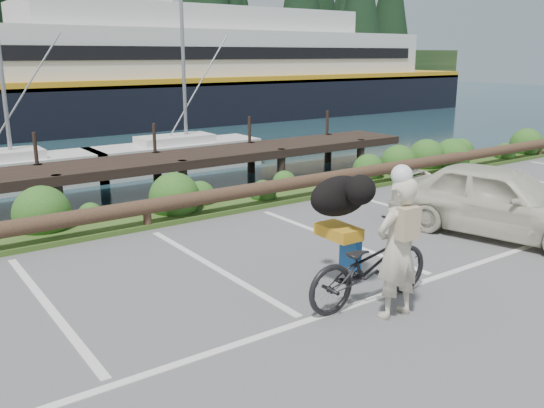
# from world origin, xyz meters

# --- Properties ---
(ground) EXTENTS (72.00, 72.00, 0.00)m
(ground) POSITION_xyz_m (0.00, 0.00, 0.00)
(ground) COLOR #545456
(vegetation_strip) EXTENTS (34.00, 1.60, 0.10)m
(vegetation_strip) POSITION_xyz_m (0.00, 5.30, 0.05)
(vegetation_strip) COLOR #3D5B21
(vegetation_strip) RESTS_ON ground
(log_rail) EXTENTS (32.00, 0.30, 0.60)m
(log_rail) POSITION_xyz_m (0.00, 4.60, 0.00)
(log_rail) COLOR #443021
(log_rail) RESTS_ON ground
(bicycle) EXTENTS (2.12, 0.79, 1.10)m
(bicycle) POSITION_xyz_m (1.06, -0.44, 0.55)
(bicycle) COLOR black
(bicycle) RESTS_ON ground
(cyclist) EXTENTS (0.70, 0.47, 1.87)m
(cyclist) POSITION_xyz_m (1.05, -0.93, 0.94)
(cyclist) COLOR beige
(cyclist) RESTS_ON ground
(dog) EXTENTS (0.52, 1.02, 0.58)m
(dog) POSITION_xyz_m (1.08, 0.23, 1.39)
(dog) COLOR black
(dog) RESTS_ON bicycle
(parked_car) EXTENTS (2.58, 4.30, 1.37)m
(parked_car) POSITION_xyz_m (5.26, 0.36, 0.69)
(parked_car) COLOR beige
(parked_car) RESTS_ON ground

